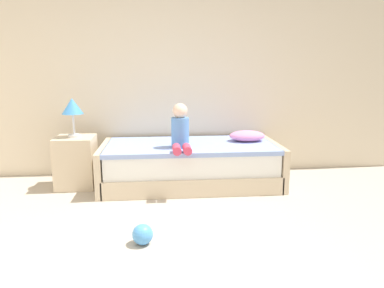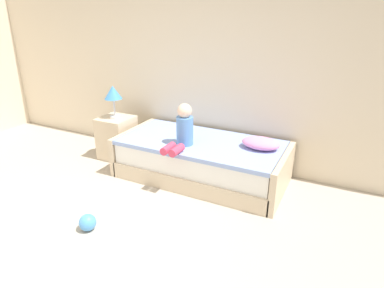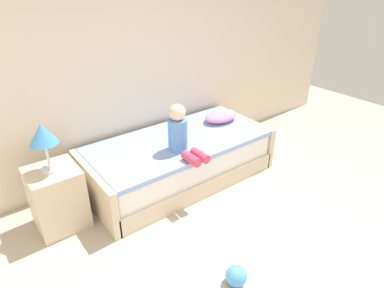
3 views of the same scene
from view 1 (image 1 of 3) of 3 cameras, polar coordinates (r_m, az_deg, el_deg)
name	(u,v)px [view 1 (image 1 of 3)]	position (r m, az deg, el deg)	size (l,w,h in m)	color
ground_plane	(162,281)	(2.52, -4.81, -21.08)	(9.20, 9.20, 0.00)	#B2A899
wall_rear	(158,63)	(4.72, -5.46, 12.86)	(7.20, 0.10, 2.90)	beige
bed	(190,164)	(4.28, -0.31, -3.28)	(2.11, 1.00, 0.50)	beige
nightstand	(76,162)	(4.40, -18.17, -2.76)	(0.44, 0.44, 0.60)	beige
table_lamp	(72,108)	(4.29, -18.72, 5.50)	(0.24, 0.24, 0.45)	silver
child_figure	(180,130)	(3.95, -1.91, 2.22)	(0.20, 0.51, 0.50)	#598CD1
pillow	(247,136)	(4.43, 8.84, 1.31)	(0.44, 0.30, 0.13)	#EA8CC6
toy_ball	(142,234)	(2.94, -8.00, -14.21)	(0.17, 0.17, 0.17)	#4C99E5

